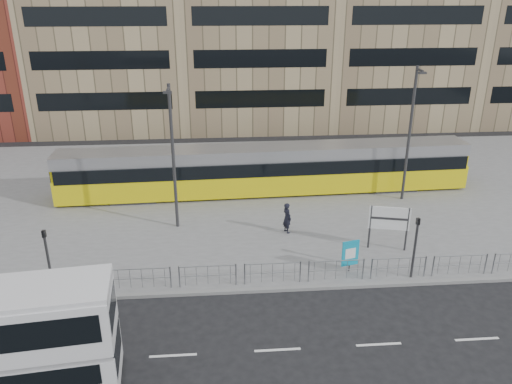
{
  "coord_description": "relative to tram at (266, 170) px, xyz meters",
  "views": [
    {
      "loc": [
        -0.07,
        -19.41,
        12.91
      ],
      "look_at": [
        1.97,
        6.0,
        2.54
      ],
      "focal_mm": 35.0,
      "sensor_mm": 36.0,
      "label": 1
    }
  ],
  "objects": [
    {
      "name": "ad_panel",
      "position": [
        3.01,
        -10.57,
        -0.64
      ],
      "size": [
        0.87,
        0.28,
        1.65
      ],
      "rotation": [
        0.0,
        0.0,
        0.25
      ],
      "color": "#2D2D30",
      "rests_on": "plaza"
    },
    {
      "name": "road_markings",
      "position": [
        -2.14,
        -15.84,
        -1.75
      ],
      "size": [
        62.0,
        0.12,
        0.01
      ],
      "primitive_type": "cube",
      "color": "white",
      "rests_on": "ground"
    },
    {
      "name": "traffic_light_east",
      "position": [
        5.83,
        -11.34,
        0.37
      ],
      "size": [
        0.2,
        0.23,
        3.1
      ],
      "rotation": [
        0.0,
        0.0,
        0.18
      ],
      "color": "#2D2D30",
      "rests_on": "plaza"
    },
    {
      "name": "pedestrian_barrier",
      "position": [
        -1.14,
        -11.34,
        -0.78
      ],
      "size": [
        32.07,
        0.07,
        1.1
      ],
      "color": "gray",
      "rests_on": "plaza"
    },
    {
      "name": "station_sign",
      "position": [
        5.55,
        -8.51,
        0.06
      ],
      "size": [
        2.05,
        0.58,
        2.41
      ],
      "rotation": [
        0.0,
        0.0,
        -0.24
      ],
      "color": "#2D2D30",
      "rests_on": "plaza"
    },
    {
      "name": "ground",
      "position": [
        -3.14,
        -11.84,
        -1.76
      ],
      "size": [
        120.0,
        120.0,
        0.0
      ],
      "primitive_type": "plane",
      "color": "black",
      "rests_on": "ground"
    },
    {
      "name": "plaza",
      "position": [
        -3.14,
        0.16,
        -1.68
      ],
      "size": [
        64.0,
        24.0,
        0.15
      ],
      "primitive_type": "cube",
      "color": "slate",
      "rests_on": "ground"
    },
    {
      "name": "pedestrian",
      "position": [
        0.56,
        -6.13,
        -0.72
      ],
      "size": [
        0.66,
        0.77,
        1.78
      ],
      "primitive_type": "imported",
      "rotation": [
        0.0,
        0.0,
        2.0
      ],
      "color": "black",
      "rests_on": "plaza"
    },
    {
      "name": "kerb",
      "position": [
        -3.14,
        -11.79,
        -1.68
      ],
      "size": [
        64.0,
        0.25,
        0.17
      ],
      "primitive_type": "cube",
      "color": "gray",
      "rests_on": "ground"
    },
    {
      "name": "tram",
      "position": [
        0.0,
        0.0,
        0.0
      ],
      "size": [
        27.27,
        3.6,
        3.21
      ],
      "rotation": [
        0.0,
        0.0,
        0.04
      ],
      "color": "yellow",
      "rests_on": "plaza"
    },
    {
      "name": "traffic_light_west",
      "position": [
        -10.85,
        -11.24,
        0.37
      ],
      "size": [
        0.19,
        0.22,
        3.1
      ],
      "rotation": [
        0.0,
        0.0,
        -0.12
      ],
      "color": "#2D2D30",
      "rests_on": "plaza"
    },
    {
      "name": "lamp_post_west",
      "position": [
        -5.66,
        -4.93,
        2.88
      ],
      "size": [
        0.45,
        1.04,
        8.24
      ],
      "color": "#2D2D30",
      "rests_on": "plaza"
    },
    {
      "name": "lamp_post_east",
      "position": [
        8.78,
        -1.96,
        3.06
      ],
      "size": [
        0.45,
        1.04,
        8.58
      ],
      "color": "#2D2D30",
      "rests_on": "plaza"
    }
  ]
}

